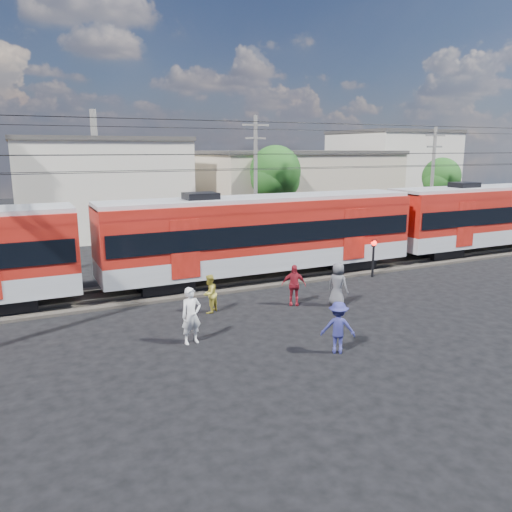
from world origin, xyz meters
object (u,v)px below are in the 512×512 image
at_px(pedestrian_a, 191,316).
at_px(crossing_signal, 373,251).
at_px(commuter_train, 267,232).
at_px(pedestrian_c, 338,327).
at_px(car_silver, 445,231).

distance_m(pedestrian_a, crossing_signal, 12.09).
xyz_separation_m(commuter_train, pedestrian_c, (-2.18, -9.39, -1.55)).
xyz_separation_m(pedestrian_c, crossing_signal, (7.23, 7.31, 0.50)).
height_order(commuter_train, pedestrian_c, commuter_train).
xyz_separation_m(pedestrian_a, car_silver, (22.66, 10.75, -0.33)).
relative_size(commuter_train, car_silver, 13.38).
bearing_deg(car_silver, pedestrian_a, 111.46).
bearing_deg(car_silver, pedestrian_c, 122.06).
xyz_separation_m(pedestrian_c, car_silver, (18.68, 13.56, -0.21)).
height_order(pedestrian_c, car_silver, pedestrian_c).
bearing_deg(pedestrian_c, pedestrian_a, -4.01).
distance_m(car_silver, crossing_signal, 13.06).
bearing_deg(pedestrian_a, car_silver, 19.05).
distance_m(pedestrian_c, crossing_signal, 10.30).
distance_m(commuter_train, pedestrian_c, 9.76).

